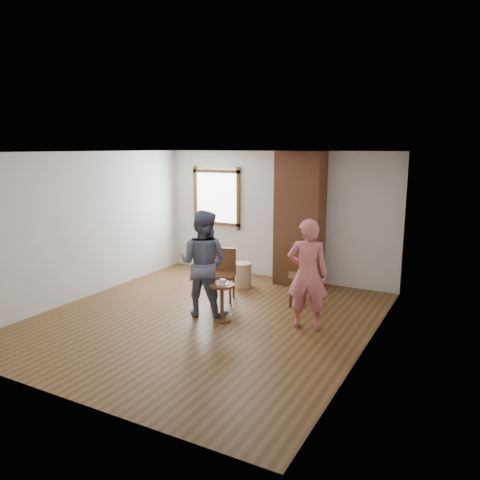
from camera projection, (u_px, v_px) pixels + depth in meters
name	position (u px, v px, depth m)	size (l,w,h in m)	color
ground	(205.00, 319.00, 7.41)	(5.50, 5.50, 0.00)	brown
room_shell	(221.00, 201.00, 7.61)	(5.04, 5.52, 2.62)	silver
brick_chimney	(300.00, 219.00, 9.04)	(0.90, 0.50, 2.60)	#A55C3A
stoneware_crock	(242.00, 275.00, 9.08)	(0.37, 0.37, 0.47)	#C9B691
dark_pot	(231.00, 272.00, 9.88)	(0.16, 0.16, 0.16)	black
dining_chair_left	(223.00, 271.00, 8.29)	(0.54, 0.54, 0.91)	brown
dining_chair_right	(303.00, 271.00, 8.02)	(0.61, 0.61, 1.03)	brown
side_table	(222.00, 296.00, 7.23)	(0.40, 0.40, 0.60)	brown
cake_plate	(222.00, 284.00, 7.19)	(0.18, 0.18, 0.01)	white
cake_slice	(222.00, 282.00, 7.18)	(0.08, 0.07, 0.06)	white
man	(203.00, 263.00, 7.43)	(0.83, 0.65, 1.71)	#16183C
person_pink	(308.00, 274.00, 6.88)	(0.61, 0.40, 1.66)	#DC6E72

